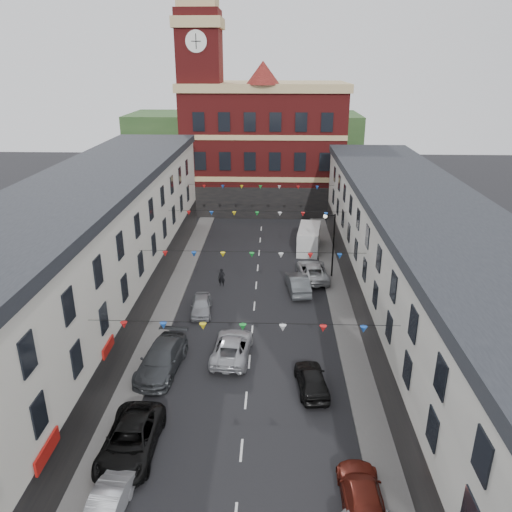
# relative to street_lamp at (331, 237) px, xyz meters

# --- Properties ---
(ground) EXTENTS (160.00, 160.00, 0.00)m
(ground) POSITION_rel_street_lamp_xyz_m (-6.55, -14.00, -3.90)
(ground) COLOR black
(ground) RESTS_ON ground
(pavement_left) EXTENTS (1.80, 64.00, 0.15)m
(pavement_left) POSITION_rel_street_lamp_xyz_m (-13.45, -12.00, -3.83)
(pavement_left) COLOR #605E5B
(pavement_left) RESTS_ON ground
(pavement_right) EXTENTS (1.80, 64.00, 0.15)m
(pavement_right) POSITION_rel_street_lamp_xyz_m (0.35, -12.00, -3.83)
(pavement_right) COLOR #605E5B
(pavement_right) RESTS_ON ground
(terrace_left) EXTENTS (8.40, 56.00, 10.70)m
(terrace_left) POSITION_rel_street_lamp_xyz_m (-18.33, -13.00, 1.44)
(terrace_left) COLOR silver
(terrace_left) RESTS_ON ground
(terrace_right) EXTENTS (8.40, 56.00, 9.70)m
(terrace_right) POSITION_rel_street_lamp_xyz_m (5.23, -13.00, 0.95)
(terrace_right) COLOR silver
(terrace_right) RESTS_ON ground
(civic_building) EXTENTS (20.60, 13.30, 18.50)m
(civic_building) POSITION_rel_street_lamp_xyz_m (-6.55, 23.95, 4.23)
(civic_building) COLOR maroon
(civic_building) RESTS_ON ground
(clock_tower) EXTENTS (5.60, 5.60, 30.00)m
(clock_tower) POSITION_rel_street_lamp_xyz_m (-14.05, 21.00, 11.03)
(clock_tower) COLOR maroon
(clock_tower) RESTS_ON ground
(distant_hill) EXTENTS (40.00, 14.00, 10.00)m
(distant_hill) POSITION_rel_street_lamp_xyz_m (-10.55, 48.00, 1.10)
(distant_hill) COLOR #264721
(distant_hill) RESTS_ON ground
(street_lamp) EXTENTS (1.10, 0.36, 6.00)m
(street_lamp) POSITION_rel_street_lamp_xyz_m (0.00, 0.00, 0.00)
(street_lamp) COLOR black
(street_lamp) RESTS_ON ground
(car_left_b) EXTENTS (1.68, 4.00, 1.29)m
(car_left_b) POSITION_rel_street_lamp_xyz_m (-12.05, -26.32, -3.26)
(car_left_b) COLOR #B6B9BF
(car_left_b) RESTS_ON ground
(car_left_c) EXTENTS (2.60, 5.58, 1.55)m
(car_left_c) POSITION_rel_street_lamp_xyz_m (-12.05, -22.37, -3.13)
(car_left_c) COLOR black
(car_left_c) RESTS_ON ground
(car_left_d) EXTENTS (2.91, 5.90, 1.65)m
(car_left_d) POSITION_rel_street_lamp_xyz_m (-12.05, -15.14, -3.08)
(car_left_d) COLOR #3A3E41
(car_left_d) RESTS_ON ground
(car_left_e) EXTENTS (1.86, 3.95, 1.31)m
(car_left_e) POSITION_rel_street_lamp_xyz_m (-10.63, -7.29, -3.25)
(car_left_e) COLOR #93959B
(car_left_e) RESTS_ON ground
(car_right_c) EXTENTS (1.90, 4.57, 1.32)m
(car_right_c) POSITION_rel_street_lamp_xyz_m (-1.05, -25.19, -3.24)
(car_right_c) COLOR maroon
(car_right_c) RESTS_ON ground
(car_right_d) EXTENTS (2.13, 4.36, 1.43)m
(car_right_d) POSITION_rel_street_lamp_xyz_m (-2.69, -16.84, -3.19)
(car_right_d) COLOR black
(car_right_d) RESTS_ON ground
(car_right_e) EXTENTS (2.15, 4.80, 1.53)m
(car_right_e) POSITION_rel_street_lamp_xyz_m (-2.95, -3.12, -3.14)
(car_right_e) COLOR #515659
(car_right_e) RESTS_ON ground
(car_right_f) EXTENTS (2.86, 5.60, 1.51)m
(car_right_f) POSITION_rel_street_lamp_xyz_m (-1.52, -0.32, -3.15)
(car_right_f) COLOR #B3B6B9
(car_right_f) RESTS_ON ground
(moving_car) EXTENTS (2.76, 5.33, 1.44)m
(moving_car) POSITION_rel_street_lamp_xyz_m (-7.73, -13.37, -3.19)
(moving_car) COLOR #ADAFB4
(moving_car) RESTS_ON ground
(white_van) EXTENTS (2.78, 5.69, 2.42)m
(white_van) POSITION_rel_street_lamp_xyz_m (-1.41, 7.17, -2.69)
(white_van) COLOR silver
(white_van) RESTS_ON ground
(pedestrian) EXTENTS (0.63, 0.44, 1.62)m
(pedestrian) POSITION_rel_street_lamp_xyz_m (-9.55, -2.23, -3.10)
(pedestrian) COLOR black
(pedestrian) RESTS_ON ground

